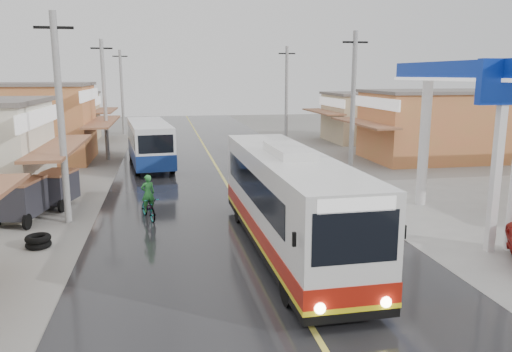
% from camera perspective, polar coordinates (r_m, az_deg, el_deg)
% --- Properties ---
extents(ground, '(120.00, 120.00, 0.00)m').
position_cam_1_polar(ground, '(12.74, 5.28, -15.21)').
color(ground, slate).
rests_on(ground, ground).
extents(road, '(12.00, 90.00, 0.02)m').
position_cam_1_polar(road, '(26.74, -3.44, -0.82)').
color(road, black).
rests_on(road, ground).
extents(centre_line, '(0.15, 90.00, 0.01)m').
position_cam_1_polar(centre_line, '(26.74, -3.44, -0.79)').
color(centre_line, '#D8CC4C').
rests_on(centre_line, road).
extents(utility_poles_left, '(1.60, 50.00, 8.00)m').
position_cam_1_polar(utility_poles_left, '(27.79, -18.17, -0.93)').
color(utility_poles_left, gray).
rests_on(utility_poles_left, ground).
extents(utility_poles_right, '(1.60, 36.00, 8.00)m').
position_cam_1_polar(utility_poles_right, '(28.44, 10.70, -0.27)').
color(utility_poles_right, gray).
rests_on(utility_poles_right, ground).
extents(coach_bus, '(2.71, 11.19, 3.48)m').
position_cam_1_polar(coach_bus, '(16.27, 3.67, -2.88)').
color(coach_bus, silver).
rests_on(coach_bus, road).
extents(second_bus, '(3.17, 8.56, 2.77)m').
position_cam_1_polar(second_bus, '(32.13, -12.07, 3.73)').
color(second_bus, silver).
rests_on(second_bus, road).
extents(cyclist, '(1.09, 1.82, 1.85)m').
position_cam_1_polar(cyclist, '(20.46, -12.18, -3.21)').
color(cyclist, black).
rests_on(cyclist, ground).
extents(tricycle_near, '(1.85, 2.48, 1.72)m').
position_cam_1_polar(tricycle_near, '(21.53, -25.35, -2.31)').
color(tricycle_near, '#26262D').
rests_on(tricycle_near, ground).
extents(tricycle_far, '(1.82, 2.34, 1.59)m').
position_cam_1_polar(tricycle_far, '(23.46, -21.81, -1.15)').
color(tricycle_far, '#26262D').
rests_on(tricycle_far, ground).
extents(tyre_stack, '(0.85, 0.85, 0.43)m').
position_cam_1_polar(tyre_stack, '(18.44, -23.63, -6.84)').
color(tyre_stack, black).
rests_on(tyre_stack, ground).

